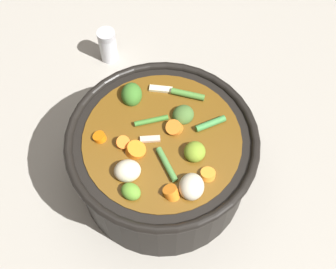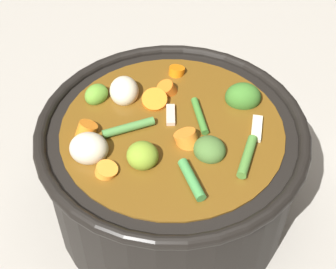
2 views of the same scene
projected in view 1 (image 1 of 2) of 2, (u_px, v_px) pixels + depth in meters
name	position (u px, v px, depth m)	size (l,w,h in m)	color
ground_plane	(163.00, 177.00, 0.75)	(1.10, 1.10, 0.00)	#9E998E
cooking_pot	(162.00, 158.00, 0.68)	(0.29, 0.29, 0.15)	black
salt_shaker	(108.00, 45.00, 0.85)	(0.04, 0.04, 0.07)	silver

